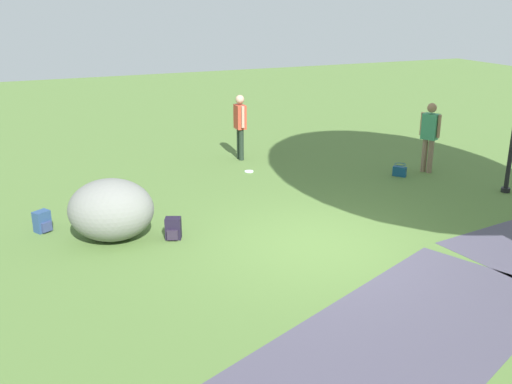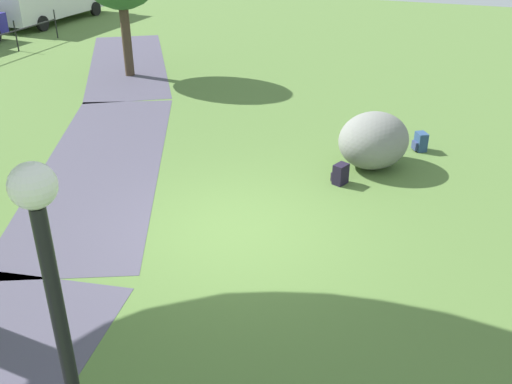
{
  "view_description": "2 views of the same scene",
  "coord_description": "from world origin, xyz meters",
  "px_view_note": "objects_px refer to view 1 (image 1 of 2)",
  "views": [
    {
      "loc": [
        4.72,
        8.17,
        4.21
      ],
      "look_at": [
        0.94,
        -0.78,
        0.89
      ],
      "focal_mm": 40.71,
      "sensor_mm": 36.0,
      "label": 1
    },
    {
      "loc": [
        -7.55,
        -3.15,
        4.94
      ],
      "look_at": [
        -0.2,
        -0.54,
        0.9
      ],
      "focal_mm": 40.67,
      "sensor_mm": 36.0,
      "label": 2
    }
  ],
  "objects_px": {
    "man_near_boulder": "(240,122)",
    "backpack_by_boulder": "(173,229)",
    "lawn_boulder": "(111,210)",
    "woman_with_handbag": "(430,133)",
    "frisbee_on_grass": "(249,171)",
    "spare_backpack_on_lawn": "(42,222)",
    "handbag_on_grass": "(400,171)"
  },
  "relations": [
    {
      "from": "man_near_boulder",
      "to": "frisbee_on_grass",
      "type": "relative_size",
      "value": 7.76
    },
    {
      "from": "lawn_boulder",
      "to": "spare_backpack_on_lawn",
      "type": "height_order",
      "value": "lawn_boulder"
    },
    {
      "from": "woman_with_handbag",
      "to": "spare_backpack_on_lawn",
      "type": "relative_size",
      "value": 4.32
    },
    {
      "from": "lawn_boulder",
      "to": "man_near_boulder",
      "type": "distance_m",
      "value": 5.78
    },
    {
      "from": "woman_with_handbag",
      "to": "man_near_boulder",
      "type": "relative_size",
      "value": 1.0
    },
    {
      "from": "lawn_boulder",
      "to": "frisbee_on_grass",
      "type": "xyz_separation_m",
      "value": [
        -3.85,
        -2.9,
        -0.55
      ]
    },
    {
      "from": "man_near_boulder",
      "to": "handbag_on_grass",
      "type": "bearing_deg",
      "value": 135.67
    },
    {
      "from": "lawn_boulder",
      "to": "man_near_boulder",
      "type": "relative_size",
      "value": 1.12
    },
    {
      "from": "lawn_boulder",
      "to": "spare_backpack_on_lawn",
      "type": "relative_size",
      "value": 4.82
    },
    {
      "from": "lawn_boulder",
      "to": "woman_with_handbag",
      "type": "bearing_deg",
      "value": -171.61
    },
    {
      "from": "spare_backpack_on_lawn",
      "to": "frisbee_on_grass",
      "type": "relative_size",
      "value": 1.8
    },
    {
      "from": "lawn_boulder",
      "to": "woman_with_handbag",
      "type": "xyz_separation_m",
      "value": [
        -7.91,
        -1.17,
        0.45
      ]
    },
    {
      "from": "spare_backpack_on_lawn",
      "to": "frisbee_on_grass",
      "type": "xyz_separation_m",
      "value": [
        -5.0,
        -2.05,
        -0.18
      ]
    },
    {
      "from": "handbag_on_grass",
      "to": "backpack_by_boulder",
      "type": "distance_m",
      "value": 6.28
    },
    {
      "from": "man_near_boulder",
      "to": "backpack_by_boulder",
      "type": "distance_m",
      "value": 5.51
    },
    {
      "from": "lawn_boulder",
      "to": "backpack_by_boulder",
      "type": "bearing_deg",
      "value": 156.61
    },
    {
      "from": "frisbee_on_grass",
      "to": "lawn_boulder",
      "type": "bearing_deg",
      "value": 36.97
    },
    {
      "from": "woman_with_handbag",
      "to": "frisbee_on_grass",
      "type": "distance_m",
      "value": 4.53
    },
    {
      "from": "spare_backpack_on_lawn",
      "to": "frisbee_on_grass",
      "type": "height_order",
      "value": "spare_backpack_on_lawn"
    },
    {
      "from": "handbag_on_grass",
      "to": "frisbee_on_grass",
      "type": "height_order",
      "value": "handbag_on_grass"
    },
    {
      "from": "woman_with_handbag",
      "to": "backpack_by_boulder",
      "type": "relative_size",
      "value": 4.32
    },
    {
      "from": "lawn_boulder",
      "to": "man_near_boulder",
      "type": "height_order",
      "value": "man_near_boulder"
    },
    {
      "from": "woman_with_handbag",
      "to": "handbag_on_grass",
      "type": "distance_m",
      "value": 1.2
    },
    {
      "from": "man_near_boulder",
      "to": "backpack_by_boulder",
      "type": "bearing_deg",
      "value": 55.68
    },
    {
      "from": "backpack_by_boulder",
      "to": "spare_backpack_on_lawn",
      "type": "relative_size",
      "value": 1.0
    },
    {
      "from": "handbag_on_grass",
      "to": "frisbee_on_grass",
      "type": "relative_size",
      "value": 1.71
    },
    {
      "from": "lawn_boulder",
      "to": "spare_backpack_on_lawn",
      "type": "distance_m",
      "value": 1.47
    },
    {
      "from": "handbag_on_grass",
      "to": "backpack_by_boulder",
      "type": "height_order",
      "value": "backpack_by_boulder"
    },
    {
      "from": "woman_with_handbag",
      "to": "spare_backpack_on_lawn",
      "type": "height_order",
      "value": "woman_with_handbag"
    },
    {
      "from": "man_near_boulder",
      "to": "backpack_by_boulder",
      "type": "xyz_separation_m",
      "value": [
        3.07,
        4.5,
        -0.81
      ]
    },
    {
      "from": "woman_with_handbag",
      "to": "man_near_boulder",
      "type": "xyz_separation_m",
      "value": [
        3.83,
        -2.9,
        0.0
      ]
    },
    {
      "from": "lawn_boulder",
      "to": "backpack_by_boulder",
      "type": "distance_m",
      "value": 1.15
    }
  ]
}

